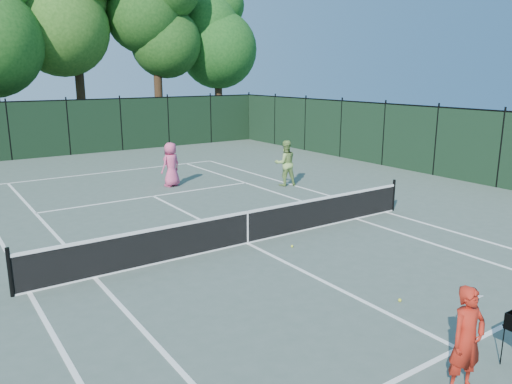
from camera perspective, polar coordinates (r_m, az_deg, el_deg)
ground at (r=13.53m, az=-0.98°, el=-5.89°), size 90.00×90.00×0.00m
sideline_doubles_left at (r=11.67m, az=-24.49°, el=-10.41°), size 0.10×23.77×0.01m
sideline_doubles_right at (r=17.03m, az=14.63°, el=-2.23°), size 0.10×23.77×0.01m
sideline_singles_left at (r=11.93m, az=-17.95°, el=-9.30°), size 0.10×23.77×0.01m
sideline_singles_right at (r=16.05m, az=11.40°, el=-3.02°), size 0.10×23.77×0.01m
baseline_far at (r=24.04m, az=-16.79°, el=2.15°), size 10.97×0.10×0.01m
service_line_near at (r=9.35m, az=22.13°, el=-16.26°), size 8.23×0.10×0.01m
service_line_far at (r=18.99m, az=-11.67°, el=-0.46°), size 8.23×0.10×0.01m
center_service_line at (r=13.53m, az=-0.98°, el=-5.88°), size 0.10×12.80×0.01m
tennis_net at (r=13.38m, az=-0.99°, el=-3.97°), size 11.69×0.09×1.06m
fence_far at (r=29.66m, az=-20.65°, el=6.85°), size 24.00×0.05×3.00m
fence_right at (r=22.00m, az=26.17°, el=4.30°), size 0.05×36.00×3.00m
tree_4 at (r=35.36m, az=-11.46°, el=19.16°), size 6.20×6.20×12.97m
tree_5 at (r=38.02m, az=-4.44°, el=18.31°), size 5.80×5.80×12.23m
coach at (r=7.94m, az=22.97°, el=-15.30°), size 0.97×0.56×1.61m
player_pink at (r=20.36m, az=-9.69°, el=3.12°), size 1.00×0.81×1.78m
player_green at (r=20.23m, az=3.37°, el=3.31°), size 1.06×0.93×1.85m
loose_ball_near_cart at (r=10.66m, az=16.11°, el=-11.79°), size 0.07×0.07×0.07m
loose_ball_midcourt at (r=13.25m, az=4.15°, el=-6.20°), size 0.07×0.07×0.07m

